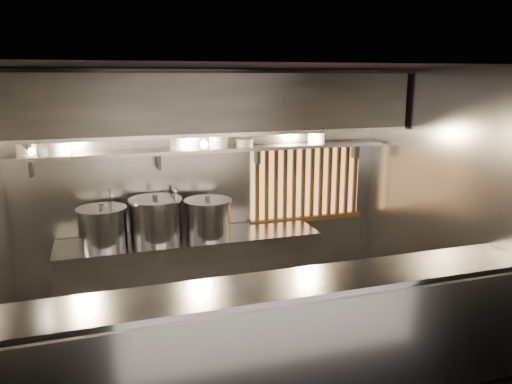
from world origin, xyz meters
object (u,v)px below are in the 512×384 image
pendant_bulb (204,144)px  stock_pot_right (156,219)px  stock_pot_left (103,226)px  stock_pot_mid (208,218)px  heat_lamp (28,146)px

pendant_bulb → stock_pot_right: bearing=-176.1°
pendant_bulb → stock_pot_left: (-1.17, -0.05, -0.85)m
stock_pot_mid → stock_pot_right: bearing=174.5°
stock_pot_right → stock_pot_mid: bearing=-5.5°
heat_lamp → stock_pot_mid: bearing=8.0°
stock_pot_left → stock_pot_right: bearing=1.4°
stock_pot_left → pendant_bulb: bearing=2.7°
heat_lamp → stock_pot_right: 1.56m
heat_lamp → pendant_bulb: size_ratio=1.87×
stock_pot_left → stock_pot_mid: stock_pot_mid is taller
stock_pot_left → stock_pot_mid: bearing=-2.1°
stock_pot_left → stock_pot_mid: (1.17, -0.04, 0.00)m
stock_pot_mid → stock_pot_left: bearing=177.9°
pendant_bulb → stock_pot_right: pendant_bulb is taller
pendant_bulb → stock_pot_mid: pendant_bulb is taller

